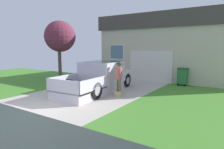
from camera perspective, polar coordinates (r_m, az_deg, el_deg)
name	(u,v)px	position (r m, az deg, el deg)	size (l,w,h in m)	color
pickup_truck	(101,78)	(10.99, -3.17, -0.88)	(2.30, 5.50, 1.60)	silver
person_with_hat	(119,76)	(9.79, 2.02, -0.33)	(0.41, 0.41, 1.69)	brown
handbag	(118,94)	(9.59, 1.67, -5.62)	(0.30, 0.18, 0.44)	tan
house_with_garage	(177,47)	(16.85, 18.23, 7.56)	(10.51, 7.00, 4.74)	#BEB59E
front_yard_tree	(59,36)	(15.44, -15.01, 10.68)	(2.31, 2.31, 4.34)	brown
wheeled_trash_bin	(183,76)	(13.20, 19.83, -0.37)	(0.60, 0.72, 1.10)	#286B38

